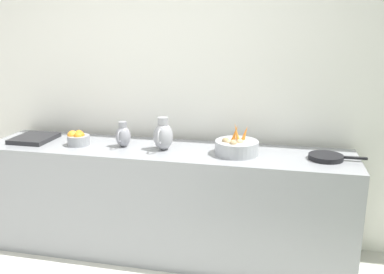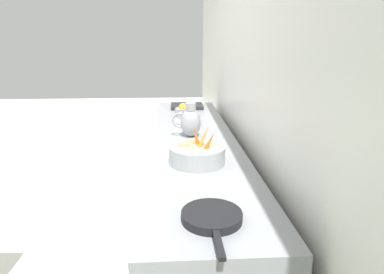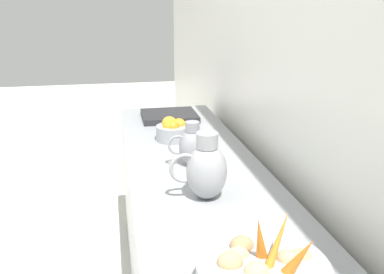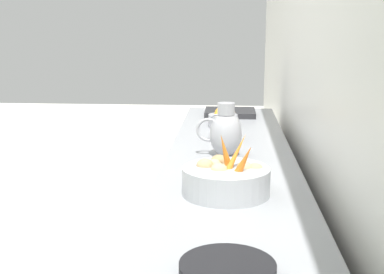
{
  "view_description": "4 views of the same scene",
  "coord_description": "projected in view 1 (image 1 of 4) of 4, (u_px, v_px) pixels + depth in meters",
  "views": [
    {
      "loc": [
        1.4,
        0.87,
        1.79
      ],
      "look_at": [
        -1.42,
        0.24,
        1.02
      ],
      "focal_mm": 38.61,
      "sensor_mm": 36.0,
      "label": 1
    },
    {
      "loc": [
        -1.39,
        2.31,
        1.55
      ],
      "look_at": [
        -1.51,
        0.23,
        0.94
      ],
      "focal_mm": 30.4,
      "sensor_mm": 36.0,
      "label": 2
    },
    {
      "loc": [
        -1.2,
        1.32,
        1.57
      ],
      "look_at": [
        -1.48,
        -0.09,
        1.1
      ],
      "focal_mm": 37.97,
      "sensor_mm": 36.0,
      "label": 3
    },
    {
      "loc": [
        -1.53,
        2.37,
        1.49
      ],
      "look_at": [
        -1.35,
        -0.04,
        0.96
      ],
      "focal_mm": 48.59,
      "sensor_mm": 36.0,
      "label": 4
    }
  ],
  "objects": [
    {
      "name": "metal_pitcher_short",
      "position": [
        123.0,
        136.0,
        3.22
      ],
      "size": [
        0.17,
        0.12,
        0.2
      ],
      "color": "gray",
      "rests_on": "prep_counter"
    },
    {
      "name": "vegetable_colander",
      "position": [
        237.0,
        147.0,
        3.04
      ],
      "size": [
        0.32,
        0.32,
        0.23
      ],
      "color": "#9EA0A5",
      "rests_on": "prep_counter"
    },
    {
      "name": "tile_wall_left",
      "position": [
        238.0,
        64.0,
        3.31
      ],
      "size": [
        0.1,
        7.57,
        3.0
      ],
      "primitive_type": "cube",
      "color": "white",
      "rests_on": "ground_plane"
    },
    {
      "name": "metal_pitcher_tall",
      "position": [
        163.0,
        135.0,
        3.14
      ],
      "size": [
        0.21,
        0.15,
        0.25
      ],
      "color": "#939399",
      "rests_on": "prep_counter"
    },
    {
      "name": "skillet_on_counter",
      "position": [
        327.0,
        157.0,
        2.93
      ],
      "size": [
        0.24,
        0.4,
        0.03
      ],
      "color": "black",
      "rests_on": "prep_counter"
    },
    {
      "name": "orange_bowl",
      "position": [
        78.0,
        138.0,
        3.28
      ],
      "size": [
        0.18,
        0.18,
        0.12
      ],
      "color": "gray",
      "rests_on": "prep_counter"
    },
    {
      "name": "counter_sink_basin",
      "position": [
        34.0,
        138.0,
        3.42
      ],
      "size": [
        0.34,
        0.3,
        0.04
      ],
      "primitive_type": "cube",
      "color": "#232326",
      "rests_on": "prep_counter"
    },
    {
      "name": "prep_counter",
      "position": [
        166.0,
        201.0,
        3.3
      ],
      "size": [
        0.6,
        2.87,
        0.88
      ],
      "primitive_type": "cube",
      "color": "gray",
      "rests_on": "ground_plane"
    }
  ]
}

